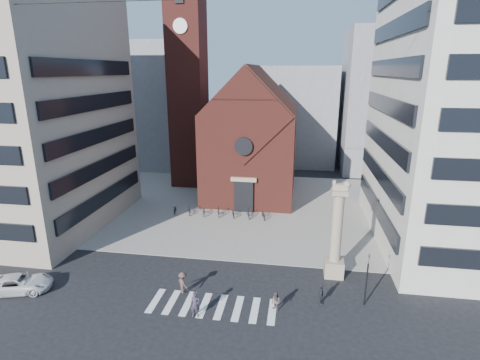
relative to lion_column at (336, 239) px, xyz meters
name	(u,v)px	position (x,y,z in m)	size (l,w,h in m)	color
ground	(214,284)	(-10.01, -3.00, -3.46)	(120.00, 120.00, 0.00)	black
piazza	(246,206)	(-10.01, 16.00, -3.43)	(46.00, 30.00, 0.05)	gray
zebra_crossing	(213,306)	(-9.46, -6.00, -3.45)	(10.20, 3.20, 0.01)	white
church	(252,138)	(-10.01, 22.04, 4.53)	(12.00, 16.65, 18.00)	maroon
campanile	(188,81)	(-20.01, 25.00, 12.28)	(5.50, 5.50, 31.20)	maroon
building_left	(18,111)	(-34.01, 7.00, 9.54)	(18.00, 20.00, 26.00)	gray
bg_block_left	(155,105)	(-30.01, 37.00, 7.54)	(16.00, 14.00, 22.00)	gray
bg_block_mid	(297,116)	(-4.01, 42.00, 5.54)	(14.00, 12.00, 18.00)	gray
bg_block_right	(391,102)	(11.99, 39.00, 8.54)	(16.00, 14.00, 24.00)	gray
lion_column	(336,239)	(0.00, 0.00, 0.00)	(1.63, 1.60, 8.68)	tan
traffic_light	(367,278)	(1.99, -4.00, -1.17)	(0.13, 0.16, 4.30)	black
white_car	(18,284)	(-25.40, -6.52, -2.75)	(2.34, 5.08, 1.41)	silver
pedestrian_0	(195,305)	(-10.40, -7.40, -2.48)	(0.72, 0.47, 1.96)	#342C3D
pedestrian_1	(276,302)	(-4.67, -5.84, -2.69)	(0.75, 0.58, 1.54)	#534342
pedestrian_2	(321,294)	(-1.31, -4.42, -2.64)	(0.96, 0.40, 1.64)	#25262D
pedestrian_3	(183,283)	(-12.19, -4.66, -2.54)	(1.19, 0.68, 1.84)	#46332F
scooter_0	(175,209)	(-18.39, 11.95, -2.90)	(0.67, 1.93, 1.02)	black
scooter_1	(189,210)	(-16.54, 11.95, -2.84)	(0.53, 1.88, 1.13)	black
scooter_2	(204,211)	(-14.69, 11.95, -2.90)	(0.67, 1.93, 1.02)	black
scooter_3	(219,211)	(-12.84, 11.95, -2.84)	(0.53, 1.88, 1.13)	black
scooter_4	(233,213)	(-10.99, 11.95, -2.90)	(0.67, 1.93, 1.02)	black
scooter_5	(248,213)	(-9.13, 11.95, -2.84)	(0.53, 1.88, 1.13)	black
scooter_6	(264,215)	(-7.28, 11.95, -2.90)	(0.67, 1.93, 1.02)	black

